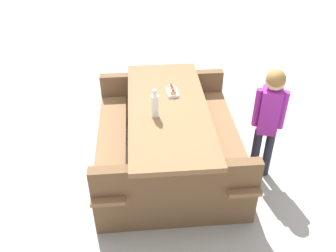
{
  "coord_description": "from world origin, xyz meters",
  "views": [
    {
      "loc": [
        -2.75,
        1.12,
        2.66
      ],
      "look_at": [
        0.0,
        0.0,
        0.52
      ],
      "focal_mm": 39.68,
      "sensor_mm": 36.0,
      "label": 1
    }
  ],
  "objects_px": {
    "picnic_table": "(168,133)",
    "hotdog_tray": "(172,91)",
    "child_in_coat": "(270,111)",
    "soda_bottle": "(155,104)"
  },
  "relations": [
    {
      "from": "picnic_table",
      "to": "hotdog_tray",
      "type": "xyz_separation_m",
      "value": [
        0.21,
        -0.13,
        0.34
      ]
    },
    {
      "from": "picnic_table",
      "to": "soda_bottle",
      "type": "xyz_separation_m",
      "value": [
        -0.1,
        0.17,
        0.43
      ]
    },
    {
      "from": "soda_bottle",
      "to": "child_in_coat",
      "type": "height_order",
      "value": "child_in_coat"
    },
    {
      "from": "hotdog_tray",
      "to": "child_in_coat",
      "type": "height_order",
      "value": "child_in_coat"
    },
    {
      "from": "hotdog_tray",
      "to": "child_in_coat",
      "type": "distance_m",
      "value": 0.97
    },
    {
      "from": "picnic_table",
      "to": "child_in_coat",
      "type": "height_order",
      "value": "child_in_coat"
    },
    {
      "from": "picnic_table",
      "to": "soda_bottle",
      "type": "relative_size",
      "value": 7.71
    },
    {
      "from": "picnic_table",
      "to": "soda_bottle",
      "type": "bearing_deg",
      "value": 121.0
    },
    {
      "from": "picnic_table",
      "to": "soda_bottle",
      "type": "distance_m",
      "value": 0.48
    },
    {
      "from": "picnic_table",
      "to": "hotdog_tray",
      "type": "distance_m",
      "value": 0.42
    }
  ]
}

